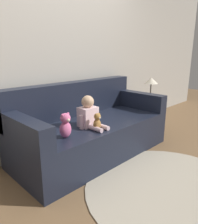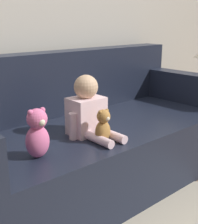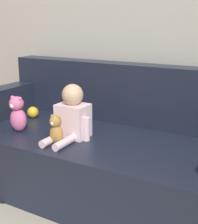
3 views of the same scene
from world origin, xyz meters
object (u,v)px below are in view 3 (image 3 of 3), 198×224
at_px(teddy_bear_brown, 56,130).
at_px(toy_ball, 33,112).
at_px(couch, 109,151).
at_px(plush_toy_side, 18,114).
at_px(person_baby, 72,116).

distance_m(teddy_bear_brown, toy_ball, 0.63).
bearing_deg(toy_ball, teddy_bear_brown, -35.66).
height_order(couch, toy_ball, couch).
bearing_deg(teddy_bear_brown, toy_ball, 144.34).
relative_size(plush_toy_side, toy_ball, 2.82).
relative_size(couch, person_baby, 5.60).
distance_m(person_baby, toy_ball, 0.57).
distance_m(plush_toy_side, toy_ball, 0.34).
bearing_deg(person_baby, plush_toy_side, -167.24).
relative_size(person_baby, teddy_bear_brown, 1.87).
relative_size(person_baby, toy_ball, 3.96).
relative_size(teddy_bear_brown, plush_toy_side, 0.75).
distance_m(person_baby, plush_toy_side, 0.41).
xyz_separation_m(person_baby, plush_toy_side, (-0.40, -0.09, -0.02)).
bearing_deg(couch, plush_toy_side, -154.99).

